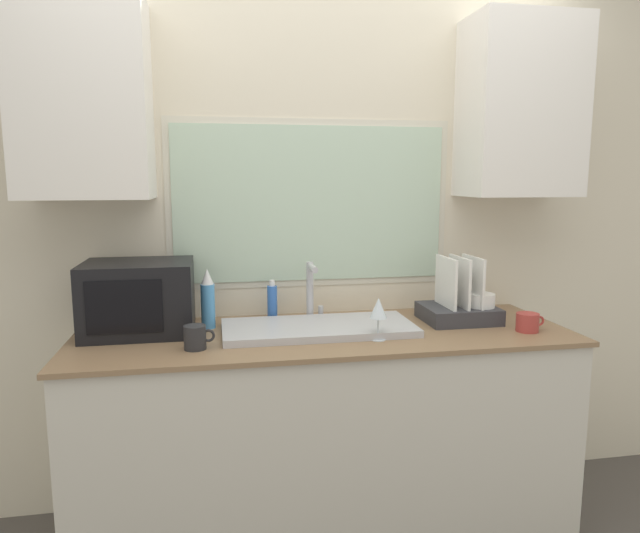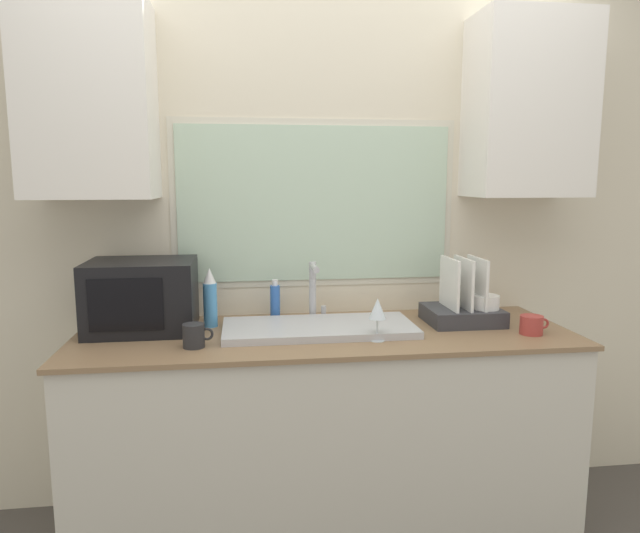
{
  "view_description": "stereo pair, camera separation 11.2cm",
  "coord_description": "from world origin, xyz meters",
  "px_view_note": "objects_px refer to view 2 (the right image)",
  "views": [
    {
      "loc": [
        -0.44,
        -1.93,
        1.53
      ],
      "look_at": [
        -0.03,
        0.3,
        1.17
      ],
      "focal_mm": 32.0,
      "sensor_mm": 36.0,
      "label": 1
    },
    {
      "loc": [
        -0.33,
        -1.95,
        1.53
      ],
      "look_at": [
        -0.03,
        0.3,
        1.17
      ],
      "focal_mm": 32.0,
      "sensor_mm": 36.0,
      "label": 2
    }
  ],
  "objects_px": {
    "faucet": "(314,287)",
    "microwave": "(142,296)",
    "wine_glass": "(377,310)",
    "dish_rack": "(465,307)",
    "spray_bottle": "(210,299)",
    "mug_near_sink": "(194,336)",
    "soap_bottle": "(275,301)"
  },
  "relations": [
    {
      "from": "faucet",
      "to": "microwave",
      "type": "xyz_separation_m",
      "value": [
        -0.73,
        -0.08,
        -0.0
      ]
    },
    {
      "from": "microwave",
      "to": "wine_glass",
      "type": "height_order",
      "value": "microwave"
    },
    {
      "from": "dish_rack",
      "to": "spray_bottle",
      "type": "distance_m",
      "value": 1.11
    },
    {
      "from": "microwave",
      "to": "dish_rack",
      "type": "relative_size",
      "value": 1.38
    },
    {
      "from": "dish_rack",
      "to": "microwave",
      "type": "bearing_deg",
      "value": 177.34
    },
    {
      "from": "microwave",
      "to": "mug_near_sink",
      "type": "bearing_deg",
      "value": -50.35
    },
    {
      "from": "spray_bottle",
      "to": "mug_near_sink",
      "type": "distance_m",
      "value": 0.32
    },
    {
      "from": "dish_rack",
      "to": "mug_near_sink",
      "type": "relative_size",
      "value": 2.74
    },
    {
      "from": "spray_bottle",
      "to": "soap_bottle",
      "type": "bearing_deg",
      "value": 18.82
    },
    {
      "from": "faucet",
      "to": "wine_glass",
      "type": "bearing_deg",
      "value": -60.37
    },
    {
      "from": "dish_rack",
      "to": "soap_bottle",
      "type": "height_order",
      "value": "dish_rack"
    },
    {
      "from": "faucet",
      "to": "microwave",
      "type": "height_order",
      "value": "microwave"
    },
    {
      "from": "microwave",
      "to": "spray_bottle",
      "type": "xyz_separation_m",
      "value": [
        0.28,
        0.02,
        -0.02
      ]
    },
    {
      "from": "faucet",
      "to": "soap_bottle",
      "type": "bearing_deg",
      "value": 165.83
    },
    {
      "from": "microwave",
      "to": "dish_rack",
      "type": "bearing_deg",
      "value": -2.66
    },
    {
      "from": "faucet",
      "to": "microwave",
      "type": "relative_size",
      "value": 0.6
    },
    {
      "from": "dish_rack",
      "to": "wine_glass",
      "type": "xyz_separation_m",
      "value": [
        -0.45,
        -0.22,
        0.05
      ]
    },
    {
      "from": "microwave",
      "to": "spray_bottle",
      "type": "bearing_deg",
      "value": 4.64
    },
    {
      "from": "spray_bottle",
      "to": "microwave",
      "type": "bearing_deg",
      "value": -175.36
    },
    {
      "from": "spray_bottle",
      "to": "wine_glass",
      "type": "distance_m",
      "value": 0.73
    },
    {
      "from": "microwave",
      "to": "faucet",
      "type": "bearing_deg",
      "value": 5.89
    },
    {
      "from": "microwave",
      "to": "wine_glass",
      "type": "distance_m",
      "value": 0.98
    },
    {
      "from": "faucet",
      "to": "mug_near_sink",
      "type": "distance_m",
      "value": 0.62
    },
    {
      "from": "faucet",
      "to": "soap_bottle",
      "type": "height_order",
      "value": "faucet"
    },
    {
      "from": "spray_bottle",
      "to": "mug_near_sink",
      "type": "bearing_deg",
      "value": -98.4
    },
    {
      "from": "dish_rack",
      "to": "soap_bottle",
      "type": "relative_size",
      "value": 1.74
    },
    {
      "from": "microwave",
      "to": "spray_bottle",
      "type": "distance_m",
      "value": 0.28
    },
    {
      "from": "faucet",
      "to": "dish_rack",
      "type": "bearing_deg",
      "value": -12.12
    },
    {
      "from": "soap_bottle",
      "to": "wine_glass",
      "type": "height_order",
      "value": "soap_bottle"
    },
    {
      "from": "soap_bottle",
      "to": "mug_near_sink",
      "type": "height_order",
      "value": "soap_bottle"
    },
    {
      "from": "microwave",
      "to": "wine_glass",
      "type": "relative_size",
      "value": 2.57
    },
    {
      "from": "faucet",
      "to": "mug_near_sink",
      "type": "bearing_deg",
      "value": -144.52
    }
  ]
}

